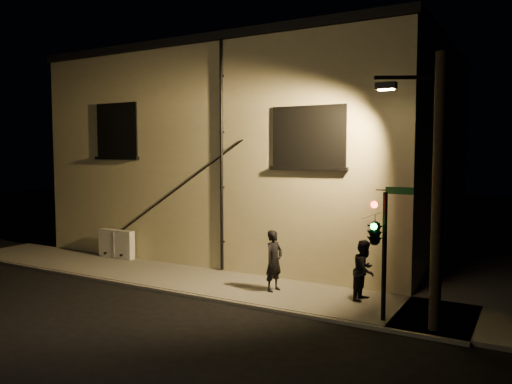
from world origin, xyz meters
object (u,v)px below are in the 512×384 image
Objects in this scene: streetlamp_pole at (434,186)px; pedestrian_a at (274,261)px; utility_cabinet at (116,244)px; traffic_signal at (376,231)px; pedestrian_b at (364,270)px.

pedestrian_a is at bearing 167.88° from streetlamp_pole.
pedestrian_a reaches higher than utility_cabinet.
utility_cabinet is 13.44m from streetlamp_pole.
utility_cabinet is 0.51× the size of traffic_signal.
utility_cabinet is at bearing 170.06° from streetlamp_pole.
streetlamp_pole reaches higher than pedestrian_b.
streetlamp_pole reaches higher than traffic_signal.
streetlamp_pole is (12.92, -2.26, 2.95)m from utility_cabinet.
utility_cabinet is at bearing 92.87° from pedestrian_a.
traffic_signal is at bearing -96.81° from pedestrian_a.
pedestrian_b is 0.26× the size of streetlamp_pole.
streetlamp_pole is (2.15, -1.48, 2.64)m from pedestrian_b.
pedestrian_b is 3.71m from streetlamp_pole.
pedestrian_b is at bearing -69.84° from pedestrian_a.
pedestrian_a is (7.99, -1.21, 0.38)m from utility_cabinet.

